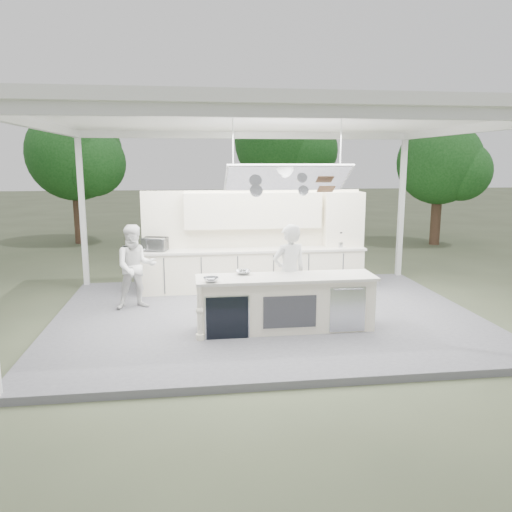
{
  "coord_description": "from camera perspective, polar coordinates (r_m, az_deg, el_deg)",
  "views": [
    {
      "loc": [
        -1.42,
        -9.13,
        3.02
      ],
      "look_at": [
        -0.15,
        0.4,
        1.19
      ],
      "focal_mm": 35.0,
      "sensor_mm": 36.0,
      "label": 1
    }
  ],
  "objects": [
    {
      "name": "tent",
      "position": [
        9.25,
        1.32,
        15.08
      ],
      "size": [
        8.2,
        6.2,
        3.86
      ],
      "color": "white",
      "rests_on": "ground"
    },
    {
      "name": "toaster_oven",
      "position": [
        11.23,
        -11.48,
        1.33
      ],
      "size": [
        0.6,
        0.47,
        0.29
      ],
      "primitive_type": "imported",
      "rotation": [
        0.0,
        0.0,
        -0.24
      ],
      "color": "silver",
      "rests_on": "back_counter"
    },
    {
      "name": "bowl_small",
      "position": [
        8.21,
        -5.15,
        -2.71
      ],
      "size": [
        0.3,
        0.3,
        0.08
      ],
      "primitive_type": "imported",
      "rotation": [
        0.0,
        0.0,
        0.18
      ],
      "color": "silver",
      "rests_on": "demo_island"
    },
    {
      "name": "tree_cluster",
      "position": [
        18.94,
        -3.87,
        11.58
      ],
      "size": [
        19.55,
        9.4,
        5.85
      ],
      "color": "brown",
      "rests_on": "ground"
    },
    {
      "name": "head_chef",
      "position": [
        9.04,
        3.81,
        -2.0
      ],
      "size": [
        0.75,
        0.59,
        1.8
      ],
      "primitive_type": "imported",
      "rotation": [
        0.0,
        0.0,
        3.42
      ],
      "color": "white",
      "rests_on": "stage_deck"
    },
    {
      "name": "ground",
      "position": [
        9.72,
        1.2,
        -7.31
      ],
      "size": [
        90.0,
        90.0,
        0.0
      ],
      "primitive_type": "plane",
      "color": "#525B3E",
      "rests_on": "ground"
    },
    {
      "name": "demo_island",
      "position": [
        8.71,
        3.3,
        -5.38
      ],
      "size": [
        3.1,
        0.79,
        0.95
      ],
      "color": "white",
      "rests_on": "stage_deck"
    },
    {
      "name": "sous_chef",
      "position": [
        10.15,
        -13.6,
        -1.21
      ],
      "size": [
        0.93,
        0.79,
        1.68
      ],
      "primitive_type": "imported",
      "rotation": [
        0.0,
        0.0,
        0.2
      ],
      "color": "white",
      "rests_on": "stage_deck"
    },
    {
      "name": "bowl_large",
      "position": [
        8.74,
        -1.45,
        -1.88
      ],
      "size": [
        0.3,
        0.3,
        0.07
      ],
      "primitive_type": "imported",
      "rotation": [
        0.0,
        0.0,
        0.13
      ],
      "color": "silver",
      "rests_on": "demo_island"
    },
    {
      "name": "stage_deck",
      "position": [
        9.7,
        1.2,
        -6.98
      ],
      "size": [
        8.0,
        6.0,
        0.12
      ],
      "primitive_type": "cube",
      "color": "slate",
      "rests_on": "ground"
    },
    {
      "name": "back_wall_unit",
      "position": [
        11.49,
        1.81,
        3.56
      ],
      "size": [
        5.05,
        0.48,
        2.25
      ],
      "color": "white",
      "rests_on": "stage_deck"
    },
    {
      "name": "back_counter",
      "position": [
        11.38,
        -0.25,
        -1.49
      ],
      "size": [
        5.08,
        0.72,
        0.95
      ],
      "color": "white",
      "rests_on": "stage_deck"
    }
  ]
}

